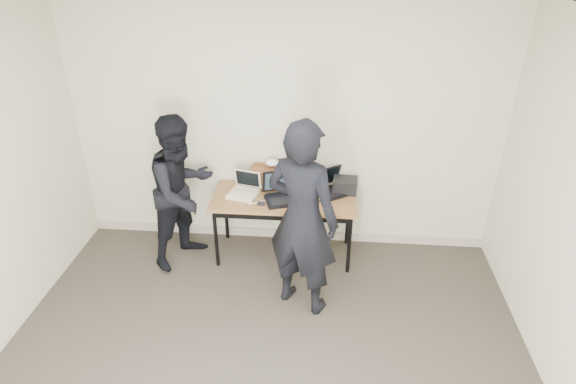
# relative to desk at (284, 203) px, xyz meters

# --- Properties ---
(room) EXTENTS (4.60, 4.60, 2.80)m
(room) POSITION_rel_desk_xyz_m (-0.03, -1.90, 0.69)
(room) COLOR #3B352D
(room) RESTS_ON ground
(desk) EXTENTS (1.50, 0.66, 0.72)m
(desk) POSITION_rel_desk_xyz_m (0.00, 0.00, 0.00)
(desk) COLOR brown
(desk) RESTS_ON ground
(laptop_beige) EXTENTS (0.35, 0.35, 0.24)m
(laptop_beige) POSITION_rel_desk_xyz_m (-0.42, 0.03, 0.11)
(laptop_beige) COLOR beige
(laptop_beige) RESTS_ON desk
(laptop_center) EXTENTS (0.46, 0.45, 0.28)m
(laptop_center) POSITION_rel_desk_xyz_m (-0.02, -0.01, 0.12)
(laptop_center) COLOR black
(laptop_center) RESTS_ON desk
(laptop_right) EXTENTS (0.47, 0.46, 0.25)m
(laptop_right) POSITION_rel_desk_xyz_m (0.48, 0.18, 0.12)
(laptop_right) COLOR black
(laptop_right) RESTS_ON desk
(leather_satchel) EXTENTS (0.36, 0.18, 0.25)m
(leather_satchel) POSITION_rel_desk_xyz_m (-0.18, 0.23, 0.19)
(leather_satchel) COLOR brown
(leather_satchel) RESTS_ON desk
(tissue) EXTENTS (0.14, 0.11, 0.08)m
(tissue) POSITION_rel_desk_xyz_m (-0.15, 0.23, 0.34)
(tissue) COLOR white
(tissue) RESTS_ON leather_satchel
(equipment_box) EXTENTS (0.27, 0.23, 0.15)m
(equipment_box) POSITION_rel_desk_xyz_m (0.63, 0.19, 0.13)
(equipment_box) COLOR black
(equipment_box) RESTS_ON desk
(power_brick) EXTENTS (0.07, 0.05, 0.03)m
(power_brick) POSITION_rel_desk_xyz_m (-0.22, -0.17, 0.07)
(power_brick) COLOR black
(power_brick) RESTS_ON desk
(cables) EXTENTS (1.16, 0.43, 0.01)m
(cables) POSITION_rel_desk_xyz_m (0.05, 0.00, 0.06)
(cables) COLOR black
(cables) RESTS_ON desk
(person_typist) EXTENTS (0.81, 0.69, 1.87)m
(person_typist) POSITION_rel_desk_xyz_m (0.23, -0.75, 0.27)
(person_typist) COLOR black
(person_typist) RESTS_ON ground
(person_observer) EXTENTS (0.94, 1.00, 1.63)m
(person_observer) POSITION_rel_desk_xyz_m (-1.03, -0.12, 0.15)
(person_observer) COLOR black
(person_observer) RESTS_ON ground
(baseboard) EXTENTS (4.50, 0.03, 0.10)m
(baseboard) POSITION_rel_desk_xyz_m (-0.03, 0.34, -0.61)
(baseboard) COLOR #B3A694
(baseboard) RESTS_ON ground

